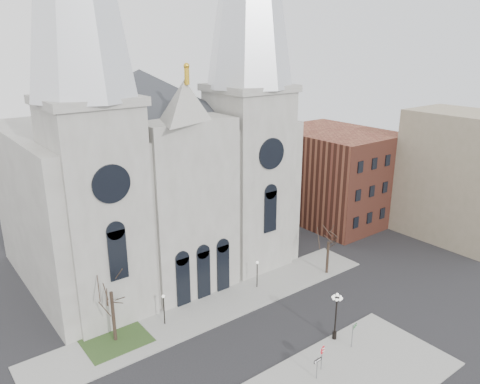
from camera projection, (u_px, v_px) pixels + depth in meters
ground at (287, 360)px, 41.74m from camera, size 160.00×160.00×0.00m
sidewalk_near at (353, 376)px, 39.69m from camera, size 18.00×10.00×0.14m
sidewalk_far at (217, 306)px, 50.00m from camera, size 40.00×6.00×0.14m
grass_patch at (116, 340)px, 44.36m from camera, size 6.00×5.00×0.18m
cathedral at (155, 120)px, 53.20m from camera, size 33.00×26.66×54.00m
bg_building_brick at (332, 175)px, 73.53m from camera, size 14.00×18.00×14.00m
bg_building_tan at (458, 176)px, 65.50m from camera, size 10.00×14.00×18.00m
tree_left at (111, 289)px, 42.65m from camera, size 3.20×3.20×7.50m
tree_right at (329, 240)px, 55.83m from camera, size 3.20×3.20×6.00m
ped_lamp_left at (164, 304)px, 46.19m from camera, size 0.32×0.32×3.26m
ped_lamp_right at (257, 270)px, 53.15m from camera, size 0.32×0.32×3.26m
stop_sign at (322, 352)px, 39.85m from camera, size 0.87×0.14×2.42m
globe_lamp at (336, 310)px, 43.58m from camera, size 1.21×1.21×4.89m
one_way_sign at (317, 364)px, 38.84m from camera, size 0.91×0.09×2.08m
street_name_sign at (353, 334)px, 42.95m from camera, size 0.72×0.24×2.32m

